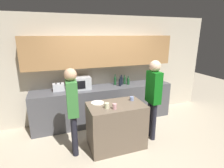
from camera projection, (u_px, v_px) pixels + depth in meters
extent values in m
plane|color=#BCAD93|center=(126.00, 152.00, 3.45)|extent=(14.00, 14.00, 0.00)
cube|color=beige|center=(100.00, 69.00, 4.66)|extent=(6.40, 0.08, 2.70)
cube|color=#A37547|center=(102.00, 51.00, 4.34)|extent=(3.74, 0.32, 0.75)
cube|color=#4C4C51|center=(105.00, 104.00, 4.58)|extent=(3.60, 0.62, 0.94)
cube|color=brown|center=(116.00, 125.00, 3.54)|extent=(1.11, 0.69, 0.91)
cube|color=#B7BABC|center=(80.00, 83.00, 4.27)|extent=(0.52, 0.38, 0.30)
cube|color=black|center=(79.00, 85.00, 4.08)|extent=(0.31, 0.01, 0.19)
cube|color=silver|center=(59.00, 87.00, 4.13)|extent=(0.26, 0.16, 0.18)
cube|color=black|center=(56.00, 84.00, 4.08)|extent=(0.02, 0.11, 0.01)
cube|color=black|center=(60.00, 83.00, 4.12)|extent=(0.02, 0.11, 0.01)
cylinder|color=brown|center=(156.00, 79.00, 5.00)|extent=(0.14, 0.14, 0.10)
cylinder|color=#38662D|center=(157.00, 75.00, 4.96)|extent=(0.01, 0.01, 0.18)
sphere|color=#3D7A38|center=(157.00, 70.00, 4.92)|extent=(0.13, 0.13, 0.13)
cylinder|color=#194723|center=(115.00, 81.00, 4.63)|extent=(0.07, 0.07, 0.20)
cylinder|color=#194723|center=(115.00, 76.00, 4.59)|extent=(0.02, 0.02, 0.08)
cylinder|color=black|center=(120.00, 83.00, 4.51)|extent=(0.07, 0.07, 0.19)
cylinder|color=black|center=(120.00, 78.00, 4.48)|extent=(0.02, 0.02, 0.07)
cylinder|color=black|center=(121.00, 81.00, 4.66)|extent=(0.08, 0.08, 0.19)
cylinder|color=black|center=(121.00, 76.00, 4.62)|extent=(0.03, 0.03, 0.07)
cylinder|color=#194723|center=(125.00, 81.00, 4.69)|extent=(0.06, 0.06, 0.18)
cylinder|color=#194723|center=(125.00, 76.00, 4.66)|extent=(0.02, 0.02, 0.07)
cylinder|color=#194723|center=(128.00, 81.00, 4.66)|extent=(0.08, 0.08, 0.16)
cylinder|color=#194723|center=(128.00, 77.00, 4.63)|extent=(0.03, 0.03, 0.06)
cylinder|color=white|center=(98.00, 103.00, 3.48)|extent=(0.26, 0.26, 0.01)
cylinder|color=#7A8CBD|center=(132.00, 99.00, 3.61)|extent=(0.08, 0.08, 0.08)
cylinder|color=beige|center=(107.00, 106.00, 3.22)|extent=(0.09, 0.09, 0.10)
cylinder|color=#CE9398|center=(114.00, 106.00, 3.19)|extent=(0.08, 0.08, 0.10)
cylinder|color=black|center=(74.00, 132.00, 3.40)|extent=(0.11, 0.11, 0.81)
cylinder|color=black|center=(75.00, 136.00, 3.25)|extent=(0.11, 0.11, 0.81)
cube|color=#377836|center=(72.00, 98.00, 3.12)|extent=(0.21, 0.35, 0.64)
sphere|color=tan|center=(70.00, 75.00, 3.00)|extent=(0.22, 0.22, 0.22)
cylinder|color=black|center=(153.00, 122.00, 3.75)|extent=(0.11, 0.11, 0.84)
cylinder|color=black|center=(149.00, 119.00, 3.90)|extent=(0.11, 0.11, 0.84)
cube|color=#0F6114|center=(154.00, 87.00, 3.62)|extent=(0.20, 0.34, 0.67)
sphere|color=beige|center=(155.00, 66.00, 3.49)|extent=(0.23, 0.23, 0.23)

